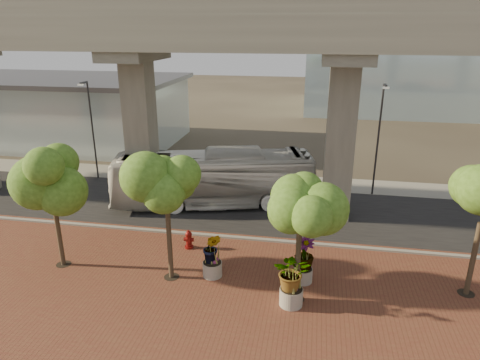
# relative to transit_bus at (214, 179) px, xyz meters

# --- Properties ---
(ground) EXTENTS (160.00, 160.00, 0.00)m
(ground) POSITION_rel_transit_bus_xyz_m (1.52, -2.46, -1.78)
(ground) COLOR #332D25
(ground) RESTS_ON ground
(brick_plaza) EXTENTS (70.00, 13.00, 0.06)m
(brick_plaza) POSITION_rel_transit_bus_xyz_m (1.52, -10.46, -1.75)
(brick_plaza) COLOR brown
(brick_plaza) RESTS_ON ground
(asphalt_road) EXTENTS (90.00, 8.00, 0.04)m
(asphalt_road) POSITION_rel_transit_bus_xyz_m (1.52, -0.46, -1.76)
(asphalt_road) COLOR black
(asphalt_road) RESTS_ON ground
(curb_strip) EXTENTS (70.00, 0.25, 0.16)m
(curb_strip) POSITION_rel_transit_bus_xyz_m (1.52, -4.46, -1.70)
(curb_strip) COLOR gray
(curb_strip) RESTS_ON ground
(far_sidewalk) EXTENTS (90.00, 3.00, 0.06)m
(far_sidewalk) POSITION_rel_transit_bus_xyz_m (1.52, 5.04, -1.75)
(far_sidewalk) COLOR gray
(far_sidewalk) RESTS_ON ground
(transit_viaduct) EXTENTS (72.00, 5.60, 12.40)m
(transit_viaduct) POSITION_rel_transit_bus_xyz_m (1.52, -0.46, 5.51)
(transit_viaduct) COLOR gray
(transit_viaduct) RESTS_ON ground
(station_pavilion) EXTENTS (23.00, 13.00, 6.30)m
(station_pavilion) POSITION_rel_transit_bus_xyz_m (-18.48, 13.54, 1.44)
(station_pavilion) COLOR silver
(station_pavilion) RESTS_ON ground
(transit_bus) EXTENTS (13.11, 5.97, 3.56)m
(transit_bus) POSITION_rel_transit_bus_xyz_m (0.00, 0.00, 0.00)
(transit_bus) COLOR silver
(transit_bus) RESTS_ON ground
(fire_hydrant) EXTENTS (0.50, 0.45, 0.99)m
(fire_hydrant) POSITION_rel_transit_bus_xyz_m (0.02, -5.91, -1.24)
(fire_hydrant) COLOR #650D0B
(fire_hydrant) RESTS_ON ground
(planter_front) EXTENTS (2.13, 2.13, 2.34)m
(planter_front) POSITION_rel_transit_bus_xyz_m (5.52, -9.81, -0.30)
(planter_front) COLOR #9B948C
(planter_front) RESTS_ON ground
(planter_right) EXTENTS (2.03, 2.03, 2.17)m
(planter_right) POSITION_rel_transit_bus_xyz_m (5.94, -8.01, -0.40)
(planter_right) COLOR #A59E95
(planter_right) RESTS_ON ground
(planter_left) EXTENTS (1.97, 1.97, 2.16)m
(planter_left) POSITION_rel_transit_bus_xyz_m (1.84, -8.26, -0.41)
(planter_left) COLOR #AAA599
(planter_left) RESTS_ON ground
(street_tree_far_west) EXTENTS (3.73, 3.73, 6.15)m
(street_tree_far_west) POSITION_rel_transit_bus_xyz_m (-5.45, -8.57, 2.71)
(street_tree_far_west) COLOR #4C3E2B
(street_tree_far_west) RESTS_ON ground
(street_tree_near_west) EXTENTS (3.29, 3.29, 6.29)m
(street_tree_near_west) POSITION_rel_transit_bus_xyz_m (0.02, -8.71, 3.05)
(street_tree_near_west) COLOR #4C3E2B
(street_tree_near_west) RESTS_ON ground
(street_tree_near_east) EXTENTS (3.53, 3.53, 6.00)m
(street_tree_near_east) POSITION_rel_transit_bus_xyz_m (5.71, -9.41, 2.65)
(street_tree_near_east) COLOR #4C3E2B
(street_tree_near_east) RESTS_ON ground
(streetlamp_west) EXTENTS (0.36, 1.05, 7.21)m
(streetlamp_west) POSITION_rel_transit_bus_xyz_m (-9.96, 3.42, 2.44)
(streetlamp_west) COLOR #2E2E33
(streetlamp_west) RESTS_ON ground
(streetlamp_east) EXTENTS (0.37, 1.08, 7.47)m
(streetlamp_east) POSITION_rel_transit_bus_xyz_m (10.19, 3.53, 2.59)
(streetlamp_east) COLOR #323237
(streetlamp_east) RESTS_ON ground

